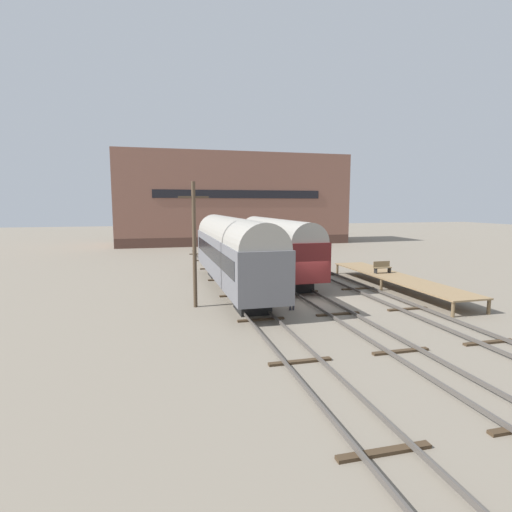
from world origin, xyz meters
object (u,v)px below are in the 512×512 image
object	(u,v)px
train_car_grey	(232,249)
person_worker	(292,292)
train_car_maroon	(276,244)
bench	(382,267)
utility_pole	(194,243)

from	to	relation	value
train_car_grey	person_worker	distance (m)	7.10
train_car_maroon	person_worker	size ratio (longest dim) A/B	8.61
train_car_maroon	bench	world-z (taller)	train_car_maroon
train_car_grey	utility_pole	distance (m)	5.39
train_car_grey	utility_pole	world-z (taller)	utility_pole
train_car_maroon	person_worker	bearing A→B (deg)	-101.96
bench	utility_pole	world-z (taller)	utility_pole
train_car_grey	person_worker	bearing A→B (deg)	-69.99
train_car_grey	person_worker	size ratio (longest dim) A/B	10.12
bench	person_worker	distance (m)	10.68
person_worker	utility_pole	world-z (taller)	utility_pole
train_car_grey	train_car_maroon	xyz separation A→B (m)	(4.52, 3.88, -0.15)
train_car_maroon	bench	bearing A→B (deg)	-35.14
train_car_grey	bench	distance (m)	11.75
utility_pole	person_worker	bearing A→B (deg)	-21.36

